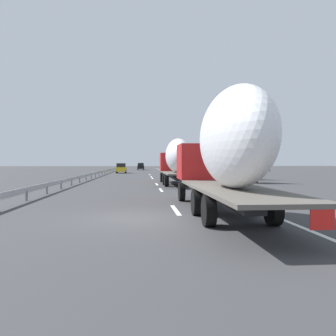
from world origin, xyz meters
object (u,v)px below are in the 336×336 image
(car_black_suv, at_px, (141,166))
(road_sign, at_px, (183,161))
(truck_trailing, at_px, (225,149))
(truck_lead, at_px, (176,159))
(car_yellow_coupe, at_px, (121,168))

(car_black_suv, xyz_separation_m, road_sign, (-41.04, -6.41, 1.37))
(truck_trailing, xyz_separation_m, car_black_suv, (78.99, 3.31, -1.69))
(truck_lead, xyz_separation_m, car_black_suv, (60.49, 3.31, -1.43))
(truck_lead, relative_size, car_black_suv, 2.80)
(car_black_suv, bearing_deg, road_sign, -171.13)
(truck_lead, xyz_separation_m, car_yellow_coupe, (34.44, 7.06, -1.43))
(truck_trailing, bearing_deg, car_yellow_coupe, 7.60)
(truck_lead, bearing_deg, truck_trailing, 180.00)
(truck_trailing, bearing_deg, car_black_suv, 2.40)
(truck_trailing, relative_size, car_black_suv, 3.23)
(car_yellow_coupe, bearing_deg, truck_trailing, -172.40)
(truck_trailing, relative_size, road_sign, 4.13)
(road_sign, bearing_deg, car_black_suv, 8.87)
(truck_lead, height_order, road_sign, truck_lead)
(truck_lead, distance_m, road_sign, 19.70)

